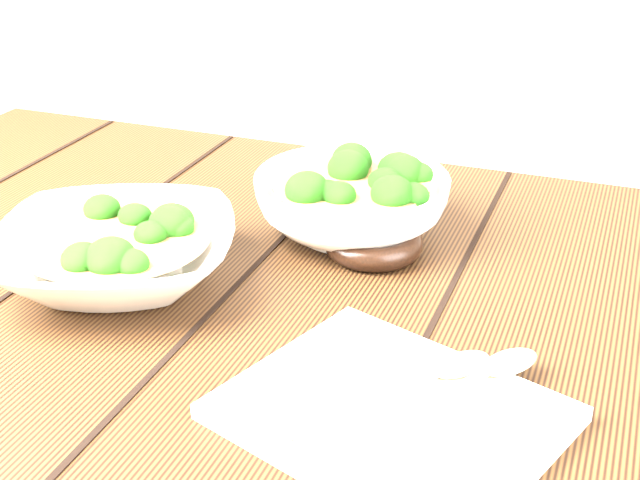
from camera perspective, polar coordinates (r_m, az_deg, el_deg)
table at (r=0.95m, az=-3.79°, el=-9.37°), size 1.20×0.80×0.75m
soup_bowl_front at (r=0.90m, az=-12.90°, el=-0.72°), size 0.31×0.31×0.07m
soup_bowl_back at (r=0.98m, az=2.02°, el=2.46°), size 0.26×0.26×0.08m
trivet at (r=0.94m, az=3.45°, el=-0.21°), size 0.13×0.13×0.03m
napkin at (r=0.70m, az=4.57°, el=-10.98°), size 0.29×0.26×0.01m
spoon_left at (r=0.72m, az=6.69°, el=-8.85°), size 0.13×0.17×0.01m
spoon_right at (r=0.73m, az=9.95°, el=-8.70°), size 0.12×0.18×0.01m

